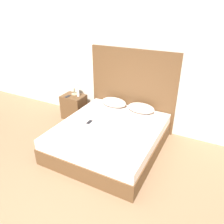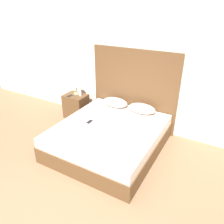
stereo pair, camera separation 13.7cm
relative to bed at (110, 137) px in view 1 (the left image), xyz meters
name	(u,v)px [view 1 (the left image)]	position (x,y,z in m)	size (l,w,h in m)	color
ground_plane	(60,213)	(0.10, -1.66, -0.25)	(16.00, 16.00, 0.00)	#8C6B4C
wall_back	(139,69)	(0.10, 1.14, 1.10)	(10.00, 0.06, 2.70)	silver
bed	(110,137)	(0.00, 0.00, 0.00)	(1.88, 2.08, 0.51)	brown
headboard	(132,89)	(0.00, 1.07, 0.63)	(1.97, 0.05, 1.77)	brown
pillow_left	(114,102)	(-0.32, 0.82, 0.35)	(0.58, 0.35, 0.19)	silver
pillow_right	(141,108)	(0.32, 0.82, 0.35)	(0.58, 0.35, 0.19)	silver
phone_on_bed	(89,122)	(-0.42, -0.06, 0.26)	(0.08, 0.15, 0.01)	black
nightstand	(74,107)	(-1.39, 0.74, 0.04)	(0.54, 0.42, 0.59)	brown
table_lamp	(74,84)	(-1.40, 0.82, 0.61)	(0.25, 0.25, 0.36)	tan
phone_on_nightstand	(68,96)	(-1.47, 0.63, 0.35)	(0.08, 0.16, 0.01)	black
toiletry_bottle	(78,93)	(-1.25, 0.76, 0.42)	(0.06, 0.06, 0.16)	silver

